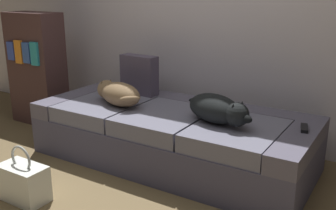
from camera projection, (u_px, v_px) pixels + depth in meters
The scene contains 7 objects.
couch at pixel (171, 135), 3.07m from camera, with size 2.15×0.91×0.42m.
dog_tan at pixel (118, 93), 3.11m from camera, with size 0.54×0.33×0.18m.
dog_dark at pixel (218, 109), 2.69m from camera, with size 0.56×0.37×0.20m.
tv_remote at pixel (304, 128), 2.58m from camera, with size 0.04×0.15×0.02m, color black.
throw_pillow at pixel (139, 75), 3.41m from camera, with size 0.34×0.12×0.34m, color #4F4659.
handbag at pixel (24, 182), 2.51m from camera, with size 0.32×0.18×0.38m.
bookshelf at pixel (37, 69), 3.89m from camera, with size 0.56×0.30×1.10m.
Camera 1 is at (1.49, -1.46, 1.33)m, focal length 41.84 mm.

